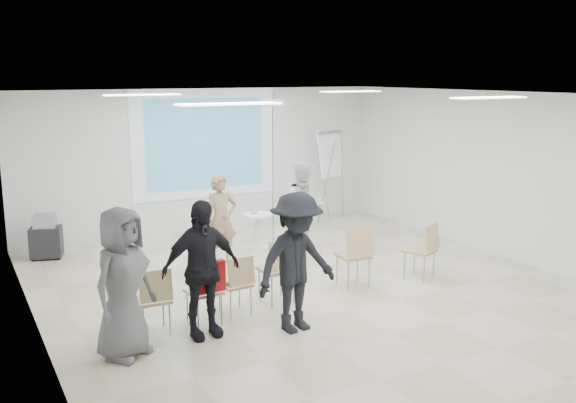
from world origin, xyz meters
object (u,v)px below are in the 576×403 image
chair_left_inner (237,281)px  chair_right_inner (356,251)px  chair_right_far (424,247)px  laptop (234,282)px  flipchart_easel (331,155)px  av_cart (46,238)px  chair_left_mid (206,287)px  player_left (221,214)px  chair_center (279,265)px  audience_left (201,259)px  audience_mid (297,253)px  audience_outer (122,274)px  player_right (304,202)px  pedestal_table (258,229)px  chair_far_left (154,296)px

chair_left_inner → chair_right_inner: size_ratio=0.86×
chair_right_far → laptop: (-3.33, 0.07, -0.09)m
flipchart_easel → av_cart: size_ratio=2.53×
chair_left_mid → flipchart_easel: bearing=39.2°
player_left → chair_center: size_ratio=1.83×
chair_left_mid → chair_left_inner: chair_left_mid is taller
audience_left → audience_mid: size_ratio=0.98×
chair_right_inner → audience_outer: bearing=-163.9°
chair_left_mid → av_cart: bearing=103.4°
player_right → chair_left_inner: size_ratio=2.20×
audience_left → chair_left_inner: bearing=29.4°
audience_mid → av_cart: size_ratio=2.57×
chair_left_inner → chair_right_far: 3.32m
player_right → av_cart: player_right is taller
chair_left_mid → audience_outer: size_ratio=0.44×
chair_left_inner → chair_right_inner: chair_right_inner is taller
pedestal_table → laptop: 3.40m
player_right → chair_left_mid: 3.95m
player_left → chair_center: (-0.02, -2.23, -0.32)m
chair_left_inner → chair_far_left: bearing=179.7°
player_left → audience_outer: audience_outer is taller
chair_left_mid → laptop: (0.51, 0.25, -0.08)m
chair_left_mid → chair_right_inner: bearing=3.6°
player_right → chair_right_inner: 2.27m
chair_left_mid → flipchart_easel: flipchart_easel is taller
chair_right_far → audience_mid: audience_mid is taller
chair_far_left → chair_right_inner: (3.32, 0.33, 0.06)m
pedestal_table → audience_outer: size_ratio=0.36×
av_cart → chair_right_inner: bearing=-27.8°
chair_far_left → chair_center: 1.96m
player_left → audience_outer: size_ratio=0.89×
chair_far_left → audience_mid: bearing=-20.0°
player_left → audience_mid: audience_mid is taller
chair_far_left → flipchart_easel: (5.44, 4.47, 0.99)m
chair_far_left → audience_outer: size_ratio=0.44×
audience_mid → audience_outer: audience_mid is taller
chair_right_inner → laptop: 2.13m
pedestal_table → audience_mid: audience_mid is taller
chair_right_inner → flipchart_easel: flipchart_easel is taller
player_left → audience_mid: 3.24m
player_right → audience_outer: (-4.15, -2.99, 0.08)m
laptop → chair_far_left: bearing=4.1°
chair_center → chair_left_mid: bearing=-169.6°
audience_left → audience_outer: 1.03m
audience_left → player_left: bearing=59.9°
laptop → chair_right_inner: bearing=177.2°
pedestal_table → laptop: (-1.76, -2.91, 0.07)m
pedestal_table → chair_right_inner: 2.82m
player_left → laptop: 2.45m
chair_left_inner → chair_right_far: chair_right_far is taller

